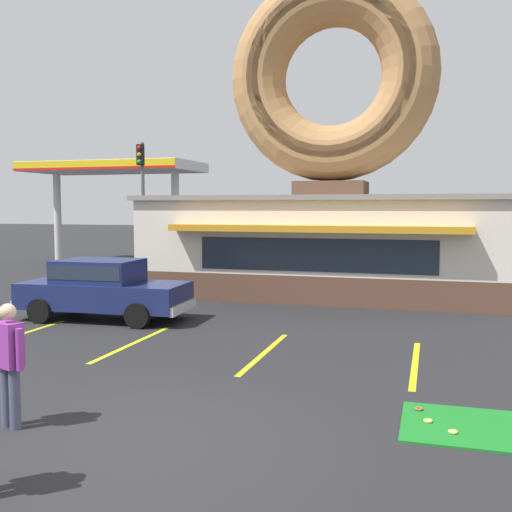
% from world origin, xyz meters
% --- Properties ---
extents(ground_plane, '(160.00, 160.00, 0.00)m').
position_xyz_m(ground_plane, '(0.00, 0.00, 0.00)').
color(ground_plane, '#232326').
extents(donut_shop_building, '(12.30, 6.75, 10.96)m').
position_xyz_m(donut_shop_building, '(0.20, 13.94, 3.74)').
color(donut_shop_building, brown).
rests_on(donut_shop_building, ground).
extents(mini_donut_mid_left, '(0.13, 0.13, 0.04)m').
position_xyz_m(mini_donut_mid_left, '(3.91, 1.43, 0.05)').
color(mini_donut_mid_left, '#E5C666').
rests_on(mini_donut_mid_left, putting_mat).
extents(mini_donut_mid_centre, '(0.13, 0.13, 0.04)m').
position_xyz_m(mini_donut_mid_centre, '(3.46, 2.23, 0.05)').
color(mini_donut_mid_centre, brown).
rests_on(mini_donut_mid_centre, putting_mat).
extents(mini_donut_mid_right, '(0.13, 0.13, 0.04)m').
position_xyz_m(mini_donut_mid_right, '(3.59, 1.76, 0.05)').
color(mini_donut_mid_right, '#E5C666').
rests_on(mini_donut_mid_right, putting_mat).
extents(car_navy, '(4.63, 2.12, 1.60)m').
position_xyz_m(car_navy, '(-4.80, 7.32, 0.87)').
color(car_navy, navy).
rests_on(car_navy, ground).
extents(pedestrian_blue_sweater_man, '(0.57, 0.35, 1.71)m').
position_xyz_m(pedestrian_blue_sweater_man, '(-1.87, 0.02, 0.95)').
color(pedestrian_blue_sweater_man, '#474C66').
rests_on(pedestrian_blue_sweater_man, ground).
extents(traffic_light_pole, '(0.28, 0.47, 5.80)m').
position_xyz_m(traffic_light_pole, '(-8.72, 17.31, 3.71)').
color(traffic_light_pole, '#595B60').
rests_on(traffic_light_pole, ground).
extents(gas_station_canopy, '(9.00, 4.46, 5.30)m').
position_xyz_m(gas_station_canopy, '(-12.59, 21.65, 4.86)').
color(gas_station_canopy, silver).
rests_on(gas_station_canopy, ground).
extents(parking_stripe_far_left, '(0.12, 3.60, 0.01)m').
position_xyz_m(parking_stripe_far_left, '(-5.68, 5.00, 0.00)').
color(parking_stripe_far_left, yellow).
rests_on(parking_stripe_far_left, ground).
extents(parking_stripe_left, '(0.12, 3.60, 0.01)m').
position_xyz_m(parking_stripe_left, '(-2.68, 5.00, 0.00)').
color(parking_stripe_left, yellow).
rests_on(parking_stripe_left, ground).
extents(parking_stripe_mid_left, '(0.12, 3.60, 0.01)m').
position_xyz_m(parking_stripe_mid_left, '(0.32, 5.00, 0.00)').
color(parking_stripe_mid_left, yellow).
rests_on(parking_stripe_mid_left, ground).
extents(parking_stripe_centre, '(0.12, 3.60, 0.01)m').
position_xyz_m(parking_stripe_centre, '(3.32, 5.00, 0.00)').
color(parking_stripe_centre, yellow).
rests_on(parking_stripe_centre, ground).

